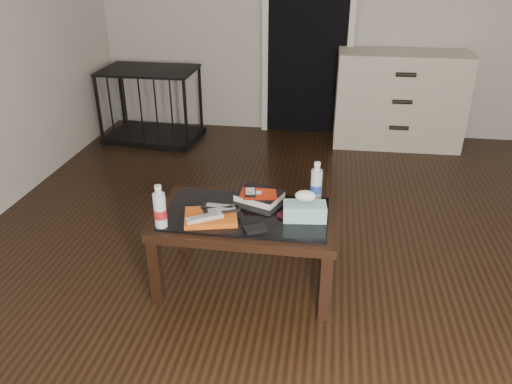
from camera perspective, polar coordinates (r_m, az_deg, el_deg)
ground at (r=3.19m, az=9.73°, el=-8.29°), size 5.00×5.00×0.00m
doorway at (r=5.16m, az=5.95°, el=17.77°), size 0.90×0.08×2.07m
coffee_table at (r=2.80m, az=-1.08°, el=-3.54°), size 1.00×0.60×0.46m
dresser at (r=5.09m, az=15.99°, el=10.14°), size 1.21×0.54×0.90m
pet_crate at (r=5.20m, az=-11.71°, el=8.42°), size 0.96×0.70×0.71m
magazines at (r=2.71m, az=-5.19°, el=-2.87°), size 0.32×0.27×0.03m
remote_silver at (r=2.66m, az=-5.92°, el=-2.91°), size 0.20×0.15×0.02m
remote_black_front at (r=2.72m, az=-3.96°, el=-2.08°), size 0.20×0.13×0.02m
remote_black_back at (r=2.75m, az=-4.16°, el=-1.71°), size 0.20×0.06×0.02m
textbook at (r=2.91m, az=0.40°, el=-0.41°), size 0.30×0.28×0.05m
dvd_mailers at (r=2.88m, az=0.12°, el=-0.11°), size 0.19×0.14×0.01m
ipod at (r=2.86m, az=-0.65°, el=-0.01°), size 0.08×0.11×0.02m
flip_phone at (r=2.72m, az=3.46°, el=-2.76°), size 0.10×0.09×0.02m
wallet at (r=2.60m, az=-0.08°, el=-4.24°), size 0.14×0.12×0.02m
water_bottle_left at (r=2.64m, az=-10.96°, el=-1.59°), size 0.07×0.07×0.24m
water_bottle_right at (r=2.88m, az=6.92°, el=1.20°), size 0.08×0.08×0.24m
tissue_box at (r=2.70m, az=5.58°, el=-2.22°), size 0.24×0.14×0.09m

